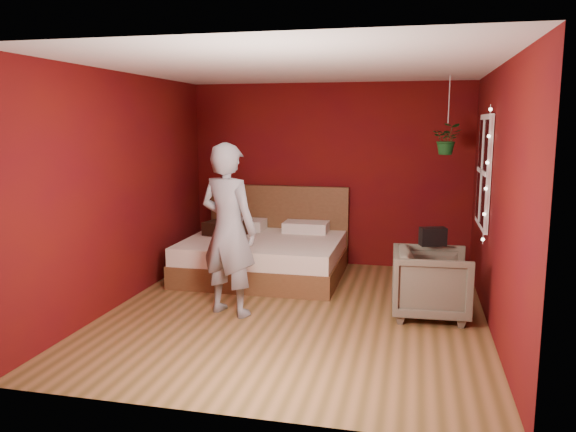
# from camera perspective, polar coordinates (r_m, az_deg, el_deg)

# --- Properties ---
(floor) EXTENTS (4.50, 4.50, 0.00)m
(floor) POSITION_cam_1_polar(r_m,az_deg,el_deg) (6.21, 0.79, -9.73)
(floor) COLOR olive
(floor) RESTS_ON ground
(room_walls) EXTENTS (4.04, 4.54, 2.62)m
(room_walls) POSITION_cam_1_polar(r_m,az_deg,el_deg) (5.88, 0.83, 5.92)
(room_walls) COLOR #591009
(room_walls) RESTS_ON ground
(window) EXTENTS (0.05, 0.97, 1.27)m
(window) POSITION_cam_1_polar(r_m,az_deg,el_deg) (6.70, 19.24, 4.30)
(window) COLOR white
(window) RESTS_ON room_walls
(fairy_lights) EXTENTS (0.04, 0.04, 1.45)m
(fairy_lights) POSITION_cam_1_polar(r_m,az_deg,el_deg) (6.18, 19.53, 3.89)
(fairy_lights) COLOR silver
(fairy_lights) RESTS_ON room_walls
(bed) EXTENTS (2.06, 1.75, 1.13)m
(bed) POSITION_cam_1_polar(r_m,az_deg,el_deg) (7.62, -2.31, -3.80)
(bed) COLOR brown
(bed) RESTS_ON ground
(person) EXTENTS (0.77, 0.63, 1.84)m
(person) POSITION_cam_1_polar(r_m,az_deg,el_deg) (5.97, -6.06, -1.42)
(person) COLOR slate
(person) RESTS_ON ground
(armchair) EXTENTS (0.84, 0.82, 0.73)m
(armchair) POSITION_cam_1_polar(r_m,az_deg,el_deg) (6.17, 14.33, -6.61)
(armchair) COLOR #6B6854
(armchair) RESTS_ON ground
(handbag) EXTENTS (0.30, 0.21, 0.20)m
(handbag) POSITION_cam_1_polar(r_m,az_deg,el_deg) (6.26, 14.50, -2.03)
(handbag) COLOR black
(handbag) RESTS_ON armchair
(throw_pillow) EXTENTS (0.63, 0.63, 0.18)m
(throw_pillow) POSITION_cam_1_polar(r_m,az_deg,el_deg) (7.81, -6.15, -1.19)
(throw_pillow) COLOR black
(throw_pillow) RESTS_ON bed
(hanging_plant) EXTENTS (0.37, 0.33, 0.95)m
(hanging_plant) POSITION_cam_1_polar(r_m,az_deg,el_deg) (7.16, 15.88, 7.53)
(hanging_plant) COLOR silver
(hanging_plant) RESTS_ON room_walls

